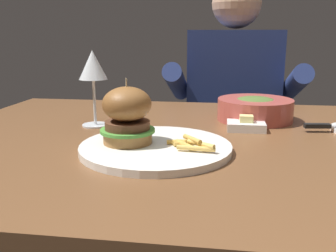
{
  "coord_description": "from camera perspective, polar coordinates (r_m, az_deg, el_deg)",
  "views": [
    {
      "loc": [
        0.03,
        -0.8,
        0.96
      ],
      "look_at": [
        -0.08,
        -0.08,
        0.78
      ],
      "focal_mm": 40.0,
      "sensor_mm": 36.0,
      "label": 1
    }
  ],
  "objects": [
    {
      "name": "fries_pile",
      "position": [
        0.7,
        3.45,
        -2.7
      ],
      "size": [
        0.1,
        0.07,
        0.02
      ],
      "color": "gold",
      "rests_on": "main_plate"
    },
    {
      "name": "diner_person",
      "position": [
        1.58,
        9.64,
        -1.13
      ],
      "size": [
        0.51,
        0.36,
        1.18
      ],
      "color": "#282833",
      "rests_on": "ground"
    },
    {
      "name": "main_plate",
      "position": [
        0.73,
        -1.88,
        -3.31
      ],
      "size": [
        0.3,
        0.3,
        0.01
      ],
      "primitive_type": "cylinder",
      "color": "white",
      "rests_on": "dining_table"
    },
    {
      "name": "wine_glass",
      "position": [
        0.93,
        -11.37,
        8.61
      ],
      "size": [
        0.07,
        0.07,
        0.19
      ],
      "color": "silver",
      "rests_on": "dining_table"
    },
    {
      "name": "burger_sandwich",
      "position": [
        0.73,
        -6.24,
        1.66
      ],
      "size": [
        0.11,
        0.11,
        0.13
      ],
      "color": "#9E6B38",
      "rests_on": "main_plate"
    },
    {
      "name": "butter_dish",
      "position": [
        0.91,
        11.8,
        0.11
      ],
      "size": [
        0.09,
        0.07,
        0.04
      ],
      "color": "white",
      "rests_on": "dining_table"
    },
    {
      "name": "dining_table",
      "position": [
        0.86,
        5.8,
        -7.36
      ],
      "size": [
        1.28,
        0.89,
        0.74
      ],
      "color": "brown",
      "rests_on": "ground"
    },
    {
      "name": "soup_bowl",
      "position": [
        1.02,
        13.11,
        2.59
      ],
      "size": [
        0.2,
        0.2,
        0.06
      ],
      "color": "#B24C42",
      "rests_on": "dining_table"
    }
  ]
}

